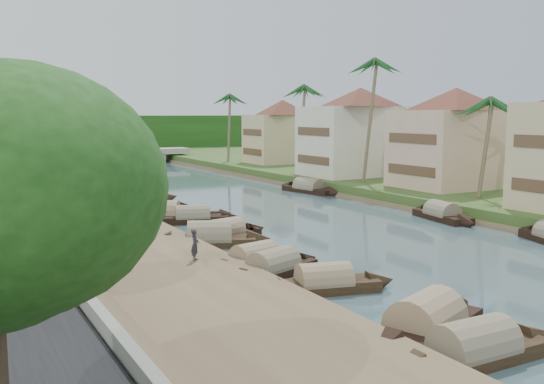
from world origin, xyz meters
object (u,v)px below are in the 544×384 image
sampan_1 (425,325)px  person_near (195,245)px  sampan_0 (474,351)px  bridge (107,154)px

sampan_1 → person_near: (-4.39, 12.32, 1.21)m
sampan_0 → person_near: bearing=105.4°
person_near → bridge: bearing=22.5°
sampan_1 → person_near: person_near is taller
person_near → sampan_0: bearing=-131.9°
sampan_1 → sampan_0: bearing=-118.0°
sampan_0 → person_near: (-4.09, 14.98, 1.22)m
bridge → sampan_1: (-8.86, -85.07, -1.30)m
bridge → sampan_0: 88.21m
sampan_0 → person_near: 15.57m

